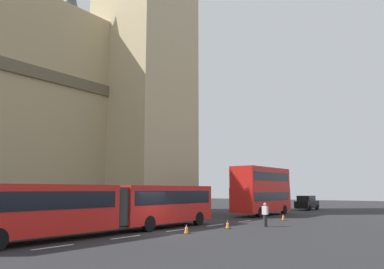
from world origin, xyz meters
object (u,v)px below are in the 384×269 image
at_px(sedan_lead, 307,203).
at_px(pedestrian_near_cones, 265,214).
at_px(traffic_cone_middle, 228,224).
at_px(articulated_bus, 111,204).
at_px(traffic_cone_east, 283,217).
at_px(traffic_cone_west, 186,229).
at_px(double_decker_bus, 262,189).

distance_m(sedan_lead, pedestrian_near_cones, 24.81).
relative_size(sedan_lead, traffic_cone_middle, 7.59).
height_order(articulated_bus, traffic_cone_east, articulated_bus).
distance_m(traffic_cone_west, pedestrian_near_cones, 7.13).
distance_m(traffic_cone_east, pedestrian_near_cones, 6.27).
bearing_deg(double_decker_bus, traffic_cone_east, -138.35).
xyz_separation_m(double_decker_bus, sedan_lead, (13.15, 0.02, -1.79)).
distance_m(sedan_lead, traffic_cone_east, 18.59).
relative_size(double_decker_bus, sedan_lead, 2.07).
height_order(sedan_lead, pedestrian_near_cones, sedan_lead).
xyz_separation_m(double_decker_bus, traffic_cone_east, (-4.90, -4.36, -2.43)).
xyz_separation_m(traffic_cone_west, traffic_cone_east, (12.95, -0.68, 0.00)).
height_order(sedan_lead, traffic_cone_middle, sedan_lead).
height_order(double_decker_bus, sedan_lead, double_decker_bus).
relative_size(traffic_cone_east, pedestrian_near_cones, 0.34).
bearing_deg(sedan_lead, traffic_cone_east, -166.37).
height_order(articulated_bus, sedan_lead, articulated_bus).
relative_size(double_decker_bus, traffic_cone_middle, 15.68).
height_order(traffic_cone_west, pedestrian_near_cones, pedestrian_near_cones).
bearing_deg(traffic_cone_east, traffic_cone_west, 176.98).
bearing_deg(double_decker_bus, traffic_cone_middle, -163.40).
height_order(articulated_bus, traffic_cone_middle, articulated_bus).
distance_m(articulated_bus, pedestrian_near_cones, 11.15).
height_order(articulated_bus, double_decker_bus, double_decker_bus).
relative_size(sedan_lead, traffic_cone_east, 7.59).
xyz_separation_m(articulated_bus, pedestrian_near_cones, (9.61, -5.60, -0.83)).
distance_m(traffic_cone_west, traffic_cone_middle, 4.11).
height_order(articulated_bus, pedestrian_near_cones, articulated_bus).
bearing_deg(traffic_cone_west, traffic_cone_east, -3.02).
relative_size(articulated_bus, pedestrian_near_cones, 10.87).
relative_size(traffic_cone_middle, pedestrian_near_cones, 0.34).
bearing_deg(traffic_cone_west, pedestrian_near_cones, -15.71).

